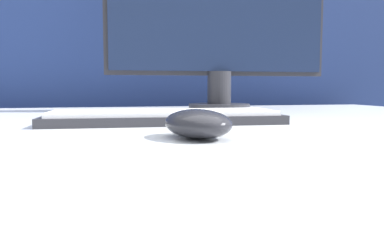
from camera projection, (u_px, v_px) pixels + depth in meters
The scene contains 4 objects.
partition_panel at pixel (133, 125), 1.43m from camera, with size 5.00×0.03×1.35m.
computer_mouse_near at pixel (198, 124), 0.48m from camera, with size 0.11×0.13×0.04m.
keyboard at pixel (164, 117), 0.69m from camera, with size 0.44×0.15×0.02m.
monitor at pixel (219, 18), 1.05m from camera, with size 0.64×0.17×0.48m.
Camera 1 is at (-0.09, -0.71, 0.82)m, focal length 35.00 mm.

